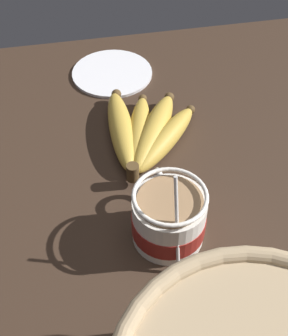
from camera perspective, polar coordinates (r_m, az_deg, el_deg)
name	(u,v)px	position (r cm, az deg, el deg)	size (l,w,h in cm)	color
table	(143,232)	(71.67, -0.13, -7.76)	(106.27, 106.27, 3.41)	#332319
coffee_mug	(169,218)	(66.03, 3.01, -6.11)	(14.91, 10.53, 14.83)	white
banana_bunch	(145,132)	(81.19, 0.08, 4.38)	(23.06, 16.51, 4.32)	#4C381E
small_plate	(112,73)	(98.05, -3.90, 11.49)	(16.39, 16.39, 0.60)	white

